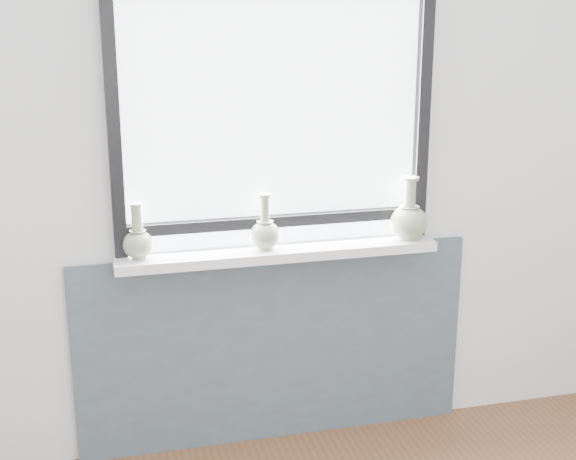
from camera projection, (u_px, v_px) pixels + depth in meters
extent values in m
cube|color=silver|center=(272.00, 146.00, 3.24)|extent=(3.60, 0.02, 2.60)
cube|color=#45565F|center=(275.00, 347.00, 3.46)|extent=(1.70, 0.03, 0.86)
cube|color=silver|center=(278.00, 252.00, 3.27)|extent=(1.32, 0.18, 0.04)
cube|color=black|center=(113.00, 123.00, 3.01)|extent=(0.05, 0.06, 1.05)
cube|color=black|center=(422.00, 112.00, 3.31)|extent=(0.05, 0.06, 1.05)
cube|color=black|center=(275.00, 221.00, 3.28)|extent=(1.20, 0.05, 0.04)
cube|color=white|center=(273.00, 123.00, 3.19)|extent=(1.20, 0.01, 1.00)
cylinder|color=gray|center=(139.00, 257.00, 3.13)|extent=(0.05, 0.05, 0.01)
ellipsoid|color=gray|center=(138.00, 244.00, 3.11)|extent=(0.12, 0.12, 0.11)
cone|color=gray|center=(138.00, 234.00, 3.10)|extent=(0.07, 0.07, 0.03)
cylinder|color=gray|center=(137.00, 221.00, 3.09)|extent=(0.04, 0.04, 0.12)
cylinder|color=gray|center=(136.00, 205.00, 3.07)|extent=(0.05, 0.05, 0.01)
cylinder|color=gray|center=(265.00, 248.00, 3.25)|extent=(0.06, 0.06, 0.01)
ellipsoid|color=gray|center=(265.00, 235.00, 3.23)|extent=(0.12, 0.12, 0.11)
cone|color=gray|center=(265.00, 225.00, 3.22)|extent=(0.07, 0.07, 0.03)
cylinder|color=gray|center=(265.00, 211.00, 3.20)|extent=(0.04, 0.04, 0.12)
cylinder|color=gray|center=(265.00, 195.00, 3.18)|extent=(0.05, 0.05, 0.01)
cylinder|color=gray|center=(408.00, 238.00, 3.38)|extent=(0.07, 0.07, 0.01)
ellipsoid|color=gray|center=(409.00, 222.00, 3.36)|extent=(0.16, 0.16, 0.14)
cone|color=gray|center=(409.00, 210.00, 3.34)|extent=(0.09, 0.09, 0.03)
cylinder|color=gray|center=(410.00, 195.00, 3.33)|extent=(0.05, 0.05, 0.13)
cylinder|color=gray|center=(411.00, 178.00, 3.31)|extent=(0.07, 0.07, 0.01)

